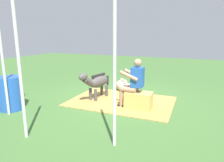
{
  "coord_description": "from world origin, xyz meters",
  "views": [
    {
      "loc": [
        -2.2,
        5.48,
        1.94
      ],
      "look_at": [
        0.1,
        -0.07,
        0.55
      ],
      "focal_mm": 32.65,
      "sensor_mm": 36.0,
      "label": 1
    }
  ],
  "objects_px": {
    "pony_lying": "(124,86)",
    "water_barrel": "(11,93)",
    "hay_bale": "(139,100)",
    "tent_pole_right": "(3,63)",
    "tent_pole_left": "(115,75)",
    "person_seated": "(133,81)",
    "pony_standing": "(97,82)",
    "tent_pole_mid": "(20,72)"
  },
  "relations": [
    {
      "from": "pony_lying",
      "to": "water_barrel",
      "type": "distance_m",
      "value": 3.48
    },
    {
      "from": "hay_bale",
      "to": "pony_lying",
      "type": "relative_size",
      "value": 0.58
    },
    {
      "from": "pony_lying",
      "to": "tent_pole_right",
      "type": "xyz_separation_m",
      "value": [
        1.96,
        2.99,
        1.08
      ]
    },
    {
      "from": "tent_pole_left",
      "to": "person_seated",
      "type": "bearing_deg",
      "value": -82.55
    },
    {
      "from": "tent_pole_left",
      "to": "hay_bale",
      "type": "bearing_deg",
      "value": -87.19
    },
    {
      "from": "hay_bale",
      "to": "person_seated",
      "type": "xyz_separation_m",
      "value": [
        0.16,
        -0.01,
        0.5
      ]
    },
    {
      "from": "pony_standing",
      "to": "tent_pole_left",
      "type": "relative_size",
      "value": 0.52
    },
    {
      "from": "tent_pole_left",
      "to": "tent_pole_right",
      "type": "xyz_separation_m",
      "value": [
        2.95,
        -0.34,
        0.0
      ]
    },
    {
      "from": "hay_bale",
      "to": "tent_pole_right",
      "type": "bearing_deg",
      "value": 29.72
    },
    {
      "from": "hay_bale",
      "to": "tent_pole_mid",
      "type": "bearing_deg",
      "value": 56.01
    },
    {
      "from": "pony_lying",
      "to": "water_barrel",
      "type": "bearing_deg",
      "value": 51.29
    },
    {
      "from": "person_seated",
      "to": "pony_lying",
      "type": "relative_size",
      "value": 1.11
    },
    {
      "from": "pony_standing",
      "to": "water_barrel",
      "type": "distance_m",
      "value": 2.35
    },
    {
      "from": "tent_pole_right",
      "to": "tent_pole_mid",
      "type": "height_order",
      "value": "same"
    },
    {
      "from": "hay_bale",
      "to": "pony_standing",
      "type": "bearing_deg",
      "value": -11.27
    },
    {
      "from": "hay_bale",
      "to": "water_barrel",
      "type": "xyz_separation_m",
      "value": [
        3.06,
        1.35,
        0.22
      ]
    },
    {
      "from": "pony_lying",
      "to": "tent_pole_mid",
      "type": "distance_m",
      "value": 3.92
    },
    {
      "from": "hay_bale",
      "to": "pony_standing",
      "type": "xyz_separation_m",
      "value": [
        1.37,
        -0.27,
        0.31
      ]
    },
    {
      "from": "pony_lying",
      "to": "tent_pole_left",
      "type": "bearing_deg",
      "value": 106.57
    },
    {
      "from": "hay_bale",
      "to": "pony_standing",
      "type": "height_order",
      "value": "pony_standing"
    },
    {
      "from": "tent_pole_mid",
      "to": "pony_standing",
      "type": "bearing_deg",
      "value": -94.63
    },
    {
      "from": "water_barrel",
      "to": "tent_pole_left",
      "type": "bearing_deg",
      "value": 168.77
    },
    {
      "from": "tent_pole_mid",
      "to": "hay_bale",
      "type": "bearing_deg",
      "value": -123.99
    },
    {
      "from": "pony_standing",
      "to": "water_barrel",
      "type": "bearing_deg",
      "value": 43.69
    },
    {
      "from": "person_seated",
      "to": "tent_pole_right",
      "type": "bearing_deg",
      "value": 31.26
    },
    {
      "from": "pony_lying",
      "to": "tent_pole_left",
      "type": "relative_size",
      "value": 0.47
    },
    {
      "from": "person_seated",
      "to": "hay_bale",
      "type": "bearing_deg",
      "value": 178.09
    },
    {
      "from": "pony_lying",
      "to": "tent_pole_mid",
      "type": "xyz_separation_m",
      "value": [
        0.69,
        3.71,
        1.08
      ]
    },
    {
      "from": "water_barrel",
      "to": "tent_pole_mid",
      "type": "xyz_separation_m",
      "value": [
        -1.48,
        1.0,
        0.83
      ]
    },
    {
      "from": "hay_bale",
      "to": "tent_pole_mid",
      "type": "relative_size",
      "value": 0.27
    },
    {
      "from": "person_seated",
      "to": "water_barrel",
      "type": "distance_m",
      "value": 3.21
    },
    {
      "from": "hay_bale",
      "to": "tent_pole_mid",
      "type": "height_order",
      "value": "tent_pole_mid"
    },
    {
      "from": "tent_pole_mid",
      "to": "tent_pole_left",
      "type": "bearing_deg",
      "value": -167.5
    },
    {
      "from": "tent_pole_right",
      "to": "tent_pole_mid",
      "type": "distance_m",
      "value": 1.46
    },
    {
      "from": "tent_pole_right",
      "to": "person_seated",
      "type": "bearing_deg",
      "value": -148.74
    },
    {
      "from": "person_seated",
      "to": "tent_pole_left",
      "type": "relative_size",
      "value": 0.52
    },
    {
      "from": "hay_bale",
      "to": "pony_lying",
      "type": "bearing_deg",
      "value": -56.67
    },
    {
      "from": "tent_pole_mid",
      "to": "tent_pole_right",
      "type": "bearing_deg",
      "value": -29.3
    },
    {
      "from": "tent_pole_right",
      "to": "tent_pole_left",
      "type": "bearing_deg",
      "value": 173.37
    },
    {
      "from": "hay_bale",
      "to": "person_seated",
      "type": "relative_size",
      "value": 0.53
    },
    {
      "from": "person_seated",
      "to": "tent_pole_left",
      "type": "xyz_separation_m",
      "value": [
        -0.26,
        1.98,
        0.55
      ]
    },
    {
      "from": "pony_lying",
      "to": "water_barrel",
      "type": "xyz_separation_m",
      "value": [
        2.17,
        2.71,
        0.25
      ]
    }
  ]
}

